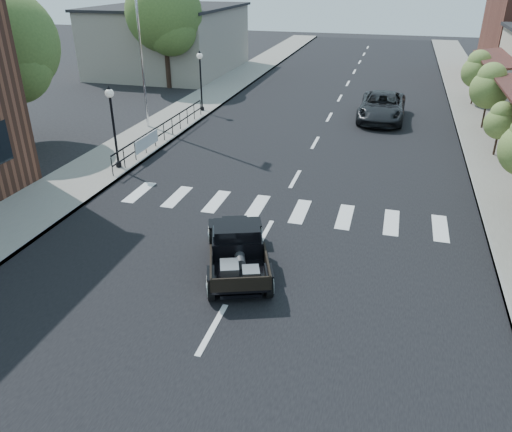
# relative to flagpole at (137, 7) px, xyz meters

# --- Properties ---
(ground) EXTENTS (120.00, 120.00, 0.00)m
(ground) POSITION_rel_flagpole_xyz_m (9.20, -12.00, -6.18)
(ground) COLOR black
(ground) RESTS_ON ground
(road) EXTENTS (14.00, 80.00, 0.02)m
(road) POSITION_rel_flagpole_xyz_m (9.20, 3.00, -6.17)
(road) COLOR black
(road) RESTS_ON ground
(road_markings) EXTENTS (12.00, 60.00, 0.06)m
(road_markings) POSITION_rel_flagpole_xyz_m (9.20, -2.00, -6.18)
(road_markings) COLOR silver
(road_markings) RESTS_ON ground
(sidewalk_left) EXTENTS (3.00, 80.00, 0.15)m
(sidewalk_left) POSITION_rel_flagpole_xyz_m (0.70, 3.00, -6.11)
(sidewalk_left) COLOR gray
(sidewalk_left) RESTS_ON ground
(sidewalk_right) EXTENTS (3.00, 80.00, 0.15)m
(sidewalk_right) POSITION_rel_flagpole_xyz_m (17.70, 3.00, -6.11)
(sidewalk_right) COLOR gray
(sidewalk_right) RESTS_ON ground
(low_building_left) EXTENTS (10.00, 12.00, 5.00)m
(low_building_left) POSITION_rel_flagpole_xyz_m (-5.80, 16.00, -3.68)
(low_building_left) COLOR #9F9485
(low_building_left) RESTS_ON ground
(railing) EXTENTS (0.08, 10.00, 1.00)m
(railing) POSITION_rel_flagpole_xyz_m (1.90, -2.00, -5.53)
(railing) COLOR black
(railing) RESTS_ON sidewalk_left
(banner) EXTENTS (0.04, 2.20, 0.60)m
(banner) POSITION_rel_flagpole_xyz_m (1.98, -4.00, -5.73)
(banner) COLOR silver
(banner) RESTS_ON sidewalk_left
(lamp_post_b) EXTENTS (0.36, 0.36, 3.48)m
(lamp_post_b) POSITION_rel_flagpole_xyz_m (1.60, -6.00, -4.29)
(lamp_post_b) COLOR black
(lamp_post_b) RESTS_ON sidewalk_left
(lamp_post_c) EXTENTS (0.36, 0.36, 3.48)m
(lamp_post_c) POSITION_rel_flagpole_xyz_m (1.60, 4.00, -4.29)
(lamp_post_c) COLOR black
(lamp_post_c) RESTS_ON sidewalk_left
(flagpole) EXTENTS (0.12, 0.12, 12.07)m
(flagpole) POSITION_rel_flagpole_xyz_m (0.00, 0.00, 0.00)
(flagpole) COLOR silver
(flagpole) RESTS_ON sidewalk_left
(big_tree_near) EXTENTS (4.95, 4.95, 7.27)m
(big_tree_near) POSITION_rel_flagpole_xyz_m (-4.80, -4.00, -2.55)
(big_tree_near) COLOR #456029
(big_tree_near) RESTS_ON ground
(big_tree_far) EXTENTS (5.30, 5.30, 7.78)m
(big_tree_far) POSITION_rel_flagpole_xyz_m (-3.30, 10.00, -2.29)
(big_tree_far) COLOR #456029
(big_tree_far) RESTS_ON ground
(small_tree_c) EXTENTS (1.42, 1.42, 2.37)m
(small_tree_c) POSITION_rel_flagpole_xyz_m (17.50, 0.08, -4.85)
(small_tree_c) COLOR #5D7736
(small_tree_c) RESTS_ON sidewalk_right
(small_tree_d) EXTENTS (1.98, 1.98, 3.30)m
(small_tree_d) POSITION_rel_flagpole_xyz_m (17.50, 4.63, -4.38)
(small_tree_d) COLOR #5D7736
(small_tree_d) RESTS_ON sidewalk_right
(small_tree_e) EXTENTS (1.91, 1.91, 3.19)m
(small_tree_e) POSITION_rel_flagpole_xyz_m (17.50, 10.06, -4.44)
(small_tree_e) COLOR #5D7736
(small_tree_e) RESTS_ON sidewalk_right
(hotrod_pickup) EXTENTS (3.14, 4.40, 1.39)m
(hotrod_pickup) POSITION_rel_flagpole_xyz_m (8.97, -12.23, -5.49)
(hotrod_pickup) COLOR black
(hotrod_pickup) RESTS_ON ground
(second_car) EXTENTS (2.58, 5.46, 1.51)m
(second_car) POSITION_rel_flagpole_xyz_m (12.14, 5.29, -5.43)
(second_car) COLOR black
(second_car) RESTS_ON ground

